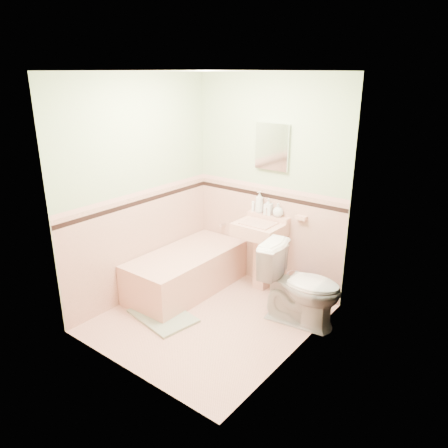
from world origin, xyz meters
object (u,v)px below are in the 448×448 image
Objects in this scene: soap_bottle_left at (259,202)px; soap_bottle_mid at (268,206)px; sink at (259,257)px; shoe at (173,310)px; soap_bottle_right at (278,210)px; bathtub at (187,272)px; medicine_cabinet at (272,147)px; toilet at (301,285)px; bucket at (295,290)px.

soap_bottle_mid is at bearing 0.00° from soap_bottle_left.
soap_bottle_left is (-0.13, 0.18, 0.61)m from sink.
sink is 1.19m from shoe.
soap_bottle_right reaches higher than sink.
soap_bottle_left is 1.92× the size of shoe.
soap_bottle_left reaches higher than shoe.
medicine_cabinet is at bearing 47.42° from bathtub.
toilet is at bearing -24.41° from sink.
sink reaches higher than toilet.
medicine_cabinet is 0.69m from soap_bottle_mid.
soap_bottle_left is at bearing 125.95° from sink.
bucket is (0.61, -0.14, -0.92)m from soap_bottle_left.
soap_bottle_left reaches higher than sink.
shoe is (-0.41, -1.27, -1.64)m from medicine_cabinet.
sink is at bearing 55.25° from shoe.
bucket is (1.16, 0.57, -0.10)m from bathtub.
bucket is at bearing -21.85° from soap_bottle_right.
sink is at bearing 37.93° from bathtub.
bathtub is 9.45× the size of soap_bottle_right.
medicine_cabinet is (0.68, 0.74, 1.47)m from bathtub.
soap_bottle_left is 1.05× the size of bucket.
soap_bottle_mid is (-0.00, -0.03, -0.69)m from medicine_cabinet.
soap_bottle_right is at bearing 54.32° from sink.
soap_bottle_mid is at bearing 47.60° from toilet.
sink is 0.61m from soap_bottle_mid.
bucket is at bearing 26.10° from bathtub.
soap_bottle_right is at bearing 0.00° from soap_bottle_mid.
soap_bottle_right is 0.19× the size of toilet.
shoe is at bearing -107.79° from medicine_cabinet.
soap_bottle_left is at bearing 167.01° from bucket.
soap_bottle_mid is at bearing 91.24° from sink.
sink is 5.36× the size of soap_bottle_right.
toilet is (1.42, 0.20, 0.20)m from bathtub.
bucket is 1.41m from shoe.
sink is 3.27× the size of soap_bottle_left.
medicine_cabinet reaches higher than shoe.
soap_bottle_right is at bearing 0.00° from soap_bottle_left.
medicine_cabinet is at bearing 45.92° from toilet.
soap_bottle_left reaches higher than soap_bottle_mid.
shoe is (-0.89, -1.10, -0.07)m from bucket.
medicine_cabinet is 3.83× the size of shoe.
shoe is (-0.40, -1.24, -0.95)m from soap_bottle_mid.
soap_bottle_mid is (-0.00, 0.18, 0.58)m from sink.
bucket is at bearing -12.99° from soap_bottle_left.
sink is at bearing -90.00° from medicine_cabinet.
medicine_cabinet reaches higher than bathtub.
soap_bottle_mid is 1.07m from toilet.
soap_bottle_right is at bearing -13.07° from medicine_cabinet.
bucket is at bearing -19.58° from medicine_cabinet.
toilet reaches higher than bucket.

